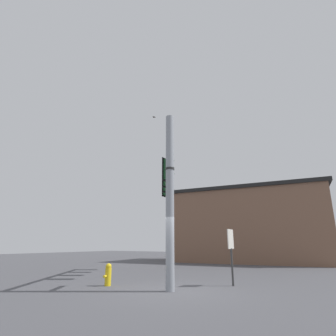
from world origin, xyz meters
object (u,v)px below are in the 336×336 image
object	(u,v)px
traffic_light_mid_inner	(168,176)
historical_marker	(231,248)
traffic_light_nearest_pole	(168,169)
bird_flying	(154,117)
fire_hydrant	(108,274)
traffic_light_mid_outer	(167,182)
street_name_sign	(170,171)
traffic_light_arm_end	(167,187)

from	to	relation	value
traffic_light_mid_inner	historical_marker	bearing A→B (deg)	67.38
traffic_light_nearest_pole	historical_marker	bearing A→B (deg)	83.19
bird_flying	fire_hydrant	distance (m)	9.87
traffic_light_nearest_pole	traffic_light_mid_inner	bearing A→B (deg)	-146.77
traffic_light_mid_inner	traffic_light_mid_outer	size ratio (longest dim) A/B	1.00
traffic_light_mid_outer	historical_marker	world-z (taller)	traffic_light_mid_outer
traffic_light_nearest_pole	bird_flying	xyz separation A→B (m)	(-1.42, -1.94, 4.01)
traffic_light_mid_inner	street_name_sign	size ratio (longest dim) A/B	1.02
traffic_light_arm_end	historical_marker	distance (m)	8.11
historical_marker	traffic_light_nearest_pole	bearing A→B (deg)	-96.81
traffic_light_mid_outer	street_name_sign	world-z (taller)	traffic_light_mid_outer
traffic_light_mid_outer	historical_marker	bearing A→B (deg)	58.61
traffic_light_mid_inner	traffic_light_mid_outer	distance (m)	1.56
traffic_light_mid_inner	bird_flying	bearing A→B (deg)	-96.37
traffic_light_nearest_pole	bird_flying	distance (m)	4.67
traffic_light_mid_inner	street_name_sign	xyz separation A→B (m)	(3.76, 2.44, -0.89)
fire_hydrant	historical_marker	xyz separation A→B (m)	(-2.55, 4.12, 0.99)
traffic_light_mid_outer	bird_flying	world-z (taller)	bird_flying
traffic_light_arm_end	historical_marker	size ratio (longest dim) A/B	0.62
traffic_light_mid_inner	traffic_light_mid_outer	xyz separation A→B (m)	(-1.30, -0.85, 0.00)
traffic_light_nearest_pole	traffic_light_arm_end	xyz separation A→B (m)	(-3.90, -2.56, 0.00)
traffic_light_mid_inner	fire_hydrant	distance (m)	6.40
traffic_light_mid_inner	traffic_light_arm_end	bearing A→B (deg)	-146.77
fire_hydrant	historical_marker	size ratio (longest dim) A/B	0.39
bird_flying	historical_marker	xyz separation A→B (m)	(1.80, 5.12, -7.82)
street_name_sign	fire_hydrant	xyz separation A→B (m)	(0.47, -2.53, -3.91)
traffic_light_mid_inner	bird_flying	distance (m)	4.15
traffic_light_nearest_pole	historical_marker	size ratio (longest dim) A/B	0.62
traffic_light_nearest_pole	street_name_sign	bearing A→B (deg)	32.88
traffic_light_arm_end	street_name_sign	bearing A→B (deg)	33.10
traffic_light_arm_end	traffic_light_mid_inner	bearing A→B (deg)	33.23
fire_hydrant	traffic_light_mid_inner	bearing A→B (deg)	178.82
traffic_light_mid_inner	traffic_light_mid_outer	bearing A→B (deg)	-146.77
traffic_light_arm_end	historical_marker	xyz separation A→B (m)	(4.28, 5.74, -3.81)
traffic_light_mid_inner	bird_flying	size ratio (longest dim) A/B	5.23
street_name_sign	traffic_light_arm_end	bearing A→B (deg)	-146.90
traffic_light_nearest_pole	bird_flying	world-z (taller)	bird_flying
historical_marker	traffic_light_mid_inner	bearing A→B (deg)	-112.62
traffic_light_arm_end	bird_flying	xyz separation A→B (m)	(2.48, 0.62, 4.01)
traffic_light_mid_inner	street_name_sign	world-z (taller)	traffic_light_mid_inner
traffic_light_mid_inner	traffic_light_arm_end	xyz separation A→B (m)	(-2.60, -1.70, 0.00)
street_name_sign	historical_marker	size ratio (longest dim) A/B	0.61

